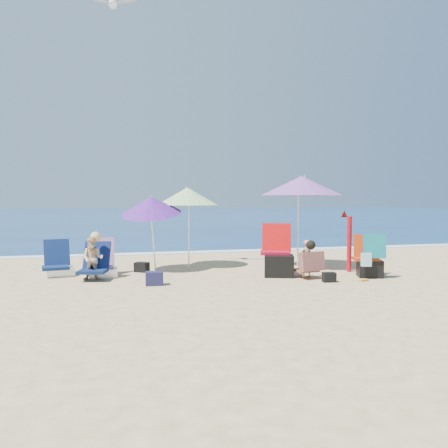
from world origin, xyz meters
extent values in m
plane|color=#D8BC84|center=(0.00, 0.00, 0.00)|extent=(120.00, 120.00, 0.00)
cube|color=navy|center=(0.00, 45.00, -0.05)|extent=(120.00, 80.00, 0.12)
cube|color=white|center=(0.00, 5.10, 0.02)|extent=(120.00, 0.50, 0.04)
cylinder|color=white|center=(1.65, 1.49, 1.02)|extent=(0.05, 0.05, 2.04)
cone|color=#F92196|center=(1.71, 1.44, 1.96)|extent=(2.46, 2.46, 0.46)
cylinder|color=silver|center=(1.76, 1.39, 2.16)|extent=(0.04, 0.04, 0.12)
cylinder|color=white|center=(-0.85, 2.27, 0.89)|extent=(0.04, 0.04, 1.79)
cone|color=#4C9F18|center=(-0.88, 2.26, 1.71)|extent=(1.64, 1.64, 0.42)
cylinder|color=white|center=(-0.91, 2.24, 1.90)|extent=(0.03, 0.03, 0.11)
cylinder|color=white|center=(-1.75, 1.83, 0.77)|extent=(0.18, 0.39, 1.51)
cone|color=#9D167B|center=(-1.79, 1.79, 1.51)|extent=(1.77, 1.80, 0.70)
cylinder|color=silver|center=(-1.79, 1.91, 1.68)|extent=(0.04, 0.06, 0.11)
cylinder|color=#A10B12|center=(2.54, 0.65, 0.63)|extent=(0.14, 0.14, 1.25)
cone|color=#A1130B|center=(2.54, 0.90, 1.30)|extent=(0.19, 0.19, 0.16)
cube|color=#0C2048|center=(-3.83, 1.59, 0.19)|extent=(0.60, 0.54, 0.06)
cube|color=#0B1B41|center=(-3.83, 1.93, 0.48)|extent=(0.57, 0.39, 0.57)
cube|color=white|center=(-3.74, 1.72, 0.09)|extent=(0.62, 0.57, 0.17)
cube|color=#C14455|center=(-2.93, 1.37, 0.20)|extent=(0.56, 0.49, 0.07)
cube|color=#D8514C|center=(-2.89, 1.65, 0.50)|extent=(0.56, 0.33, 0.59)
cube|color=white|center=(-2.86, 1.34, 0.09)|extent=(0.58, 0.51, 0.18)
cube|color=maroon|center=(0.79, 0.74, 0.47)|extent=(0.79, 0.75, 0.07)
cube|color=#BB0D0E|center=(0.86, 0.84, 0.79)|extent=(0.66, 0.38, 0.64)
cube|color=black|center=(0.76, 0.45, 0.23)|extent=(0.76, 0.72, 0.45)
cube|color=#B22C0C|center=(2.51, -0.07, 0.38)|extent=(0.63, 0.60, 0.05)
cube|color=#AE300C|center=(2.62, 0.11, 0.63)|extent=(0.52, 0.31, 0.51)
cube|color=black|center=(2.59, -0.11, 0.18)|extent=(0.61, 0.58, 0.36)
cube|color=#0A7F7F|center=(2.56, -0.32, 0.68)|extent=(0.48, 0.31, 0.51)
cube|color=#91D0E8|center=(2.34, -0.37, 0.41)|extent=(0.21, 0.12, 0.27)
imported|color=tan|center=(1.24, 0.14, 0.40)|extent=(0.32, 0.24, 0.79)
cube|color=#4A0F6C|center=(1.24, 0.14, 0.16)|extent=(0.51, 0.47, 0.05)
cube|color=#2A0E68|center=(1.28, -0.07, 0.37)|extent=(0.57, 0.30, 0.40)
sphere|color=black|center=(1.27, -0.03, 0.70)|extent=(0.19, 0.19, 0.19)
imported|color=tan|center=(-3.05, 0.94, 0.44)|extent=(0.49, 0.42, 0.88)
cube|color=#0C1B44|center=(-3.06, 0.88, 0.19)|extent=(0.62, 0.57, 0.06)
cube|color=#0D1849|center=(-2.97, 1.18, 0.48)|extent=(0.59, 0.42, 0.57)
sphere|color=tan|center=(-2.99, 1.06, 0.87)|extent=(0.21, 0.21, 0.21)
cube|color=#1C1C3D|center=(-1.91, 0.09, 0.13)|extent=(0.35, 0.26, 0.26)
cube|color=black|center=(-2.01, 1.78, 0.11)|extent=(0.37, 0.34, 0.22)
cube|color=black|center=(1.47, -0.45, 0.10)|extent=(0.27, 0.20, 0.19)
cube|color=orange|center=(2.19, -0.53, 0.01)|extent=(0.23, 0.16, 0.03)
ellipsoid|color=white|center=(-2.57, 2.17, 6.00)|extent=(0.27, 0.43, 0.16)
cube|color=#95979D|center=(-2.77, 2.14, 6.02)|extent=(0.41, 0.18, 0.09)
cube|color=#95999D|center=(-2.26, 1.99, 6.02)|extent=(0.41, 0.18, 0.09)
camera|label=1|loc=(-2.81, -8.63, 1.62)|focal=36.82mm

